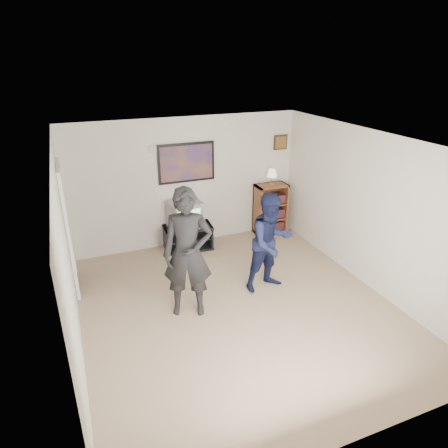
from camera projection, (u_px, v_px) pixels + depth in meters
room_shell at (230, 224)px, 5.84m from camera, size 4.51×5.00×2.51m
media_stand at (188, 237)px, 7.81m from camera, size 0.97×0.60×0.47m
crt_television at (185, 214)px, 7.61m from camera, size 0.65×0.57×0.50m
bookshelf at (270, 209)px, 8.37m from camera, size 0.65×0.37×1.07m
table_lamp at (272, 177)px, 8.08m from camera, size 0.21×0.21×0.33m
person_tall at (188, 254)px, 5.60m from camera, size 0.82×0.67×1.92m
person_short at (271, 242)px, 6.27m from camera, size 0.87×0.72×1.62m
controller_left at (181, 234)px, 5.71m from camera, size 0.04×0.13×0.04m
controller_right at (264, 227)px, 6.35m from camera, size 0.06×0.13×0.04m
poster at (186, 163)px, 7.50m from camera, size 1.10×0.03×0.75m
air_vent at (157, 149)px, 7.19m from camera, size 0.28×0.02×0.14m
small_picture at (280, 142)px, 8.09m from camera, size 0.30×0.03×0.30m
doorway at (67, 230)px, 6.24m from camera, size 0.03×0.85×2.00m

